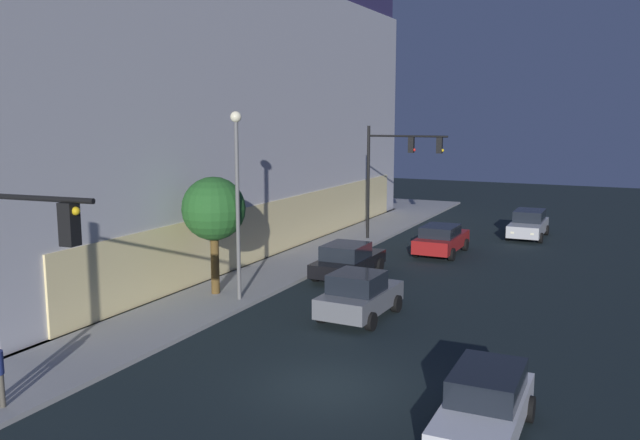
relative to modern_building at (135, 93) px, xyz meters
The scene contains 10 objects.
ground_plane 26.62m from the modern_building, 127.94° to the right, with size 120.00×120.00×0.00m, color black.
modern_building is the anchor object (origin of this frame).
traffic_light_far_corner 16.00m from the modern_building, 68.96° to the right, with size 0.52×4.78×6.72m.
street_lamp_sidewalk 16.51m from the modern_building, 125.61° to the right, with size 0.44×0.44×7.48m.
sidewalk_tree 15.61m from the modern_building, 127.68° to the right, with size 2.61×2.61×4.87m.
car_white 30.42m from the modern_building, 124.06° to the right, with size 4.40×1.98×1.59m.
car_grey 21.82m from the modern_building, 116.70° to the right, with size 4.09×2.28×1.77m.
car_black 17.62m from the modern_building, 103.04° to the right, with size 4.81×2.24×1.62m.
car_red 19.83m from the modern_building, 79.29° to the right, with size 4.74×2.19×1.62m.
car_silver 25.16m from the modern_building, 63.57° to the right, with size 4.81×2.13×1.68m.
Camera 1 is at (-15.74, -7.30, 7.46)m, focal length 37.06 mm.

